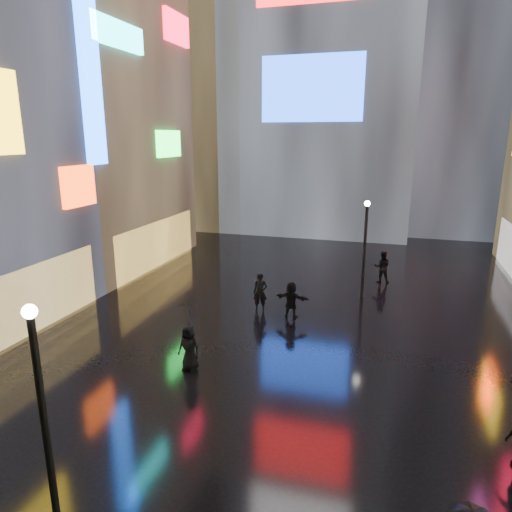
% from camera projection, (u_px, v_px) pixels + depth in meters
% --- Properties ---
extents(ground, '(140.00, 140.00, 0.00)m').
position_uv_depth(ground, '(304.00, 316.00, 21.97)').
color(ground, black).
rests_on(ground, ground).
extents(building_left_far, '(10.28, 12.00, 22.00)m').
position_uv_depth(building_left_far, '(81.00, 95.00, 29.21)').
color(building_left_far, black).
rests_on(building_left_far, ground).
extents(tower_flank_right, '(12.00, 12.00, 34.00)m').
position_uv_depth(tower_flank_right, '(470.00, 33.00, 39.20)').
color(tower_flank_right, black).
rests_on(tower_flank_right, ground).
extents(tower_flank_left, '(10.00, 10.00, 26.00)m').
position_uv_depth(tower_flank_left, '(206.00, 86.00, 42.96)').
color(tower_flank_left, black).
rests_on(tower_flank_left, ground).
extents(lamp_near, '(0.30, 0.30, 5.20)m').
position_uv_depth(lamp_near, '(42.00, 406.00, 9.47)').
color(lamp_near, black).
rests_on(lamp_near, ground).
extents(lamp_far, '(0.30, 0.30, 5.20)m').
position_uv_depth(lamp_far, '(365.00, 243.00, 23.90)').
color(lamp_far, black).
rests_on(lamp_far, ground).
extents(pedestrian_4, '(0.92, 0.67, 1.75)m').
position_uv_depth(pedestrian_4, '(189.00, 347.00, 16.74)').
color(pedestrian_4, black).
rests_on(pedestrian_4, ground).
extents(pedestrian_5, '(1.66, 0.64, 1.76)m').
position_uv_depth(pedestrian_5, '(291.00, 300.00, 21.61)').
color(pedestrian_5, black).
rests_on(pedestrian_5, ground).
extents(pedestrian_6, '(0.78, 0.60, 1.92)m').
position_uv_depth(pedestrian_6, '(260.00, 292.00, 22.39)').
color(pedestrian_6, black).
rests_on(pedestrian_6, ground).
extents(pedestrian_7, '(0.98, 0.79, 1.88)m').
position_uv_depth(pedestrian_7, '(382.00, 267.00, 26.81)').
color(pedestrian_7, black).
rests_on(pedestrian_7, ground).
extents(umbrella_2, '(1.26, 1.25, 0.84)m').
position_uv_depth(umbrella_2, '(188.00, 314.00, 16.41)').
color(umbrella_2, black).
rests_on(umbrella_2, pedestrian_4).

